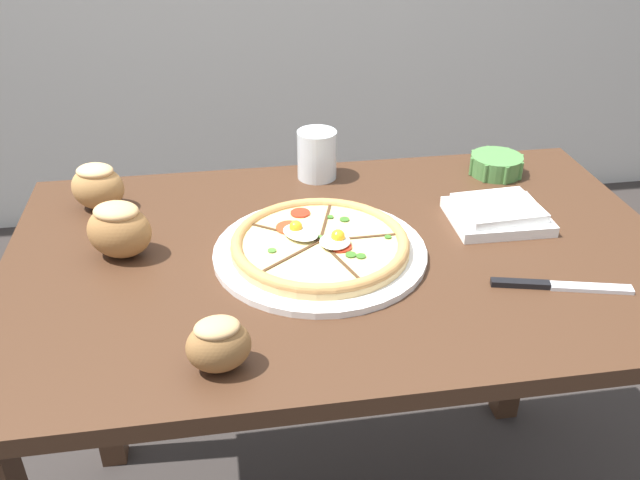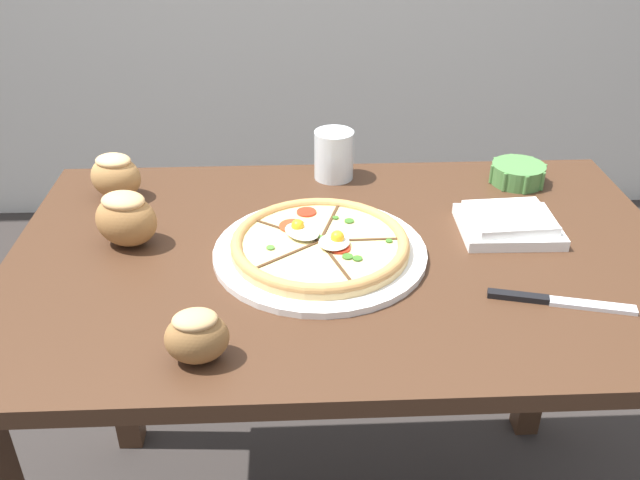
{
  "view_description": "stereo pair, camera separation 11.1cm",
  "coord_description": "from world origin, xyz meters",
  "views": [
    {
      "loc": [
        -0.2,
        -0.98,
        1.39
      ],
      "look_at": [
        -0.04,
        -0.01,
        0.8
      ],
      "focal_mm": 38.0,
      "sensor_mm": 36.0,
      "label": 1
    },
    {
      "loc": [
        -0.09,
        -0.99,
        1.39
      ],
      "look_at": [
        -0.04,
        -0.01,
        0.8
      ],
      "focal_mm": 38.0,
      "sensor_mm": 36.0,
      "label": 2
    }
  ],
  "objects": [
    {
      "name": "dining_table",
      "position": [
        0.0,
        0.0,
        0.64
      ],
      "size": [
        1.16,
        0.73,
        0.77
      ],
      "color": "#422819",
      "rests_on": "ground_plane"
    },
    {
      "name": "pizza",
      "position": [
        -0.04,
        -0.01,
        0.79
      ],
      "size": [
        0.36,
        0.36,
        0.05
      ],
      "color": "white",
      "rests_on": "dining_table"
    },
    {
      "name": "ramekin_bowl",
      "position": [
        0.38,
        0.26,
        0.79
      ],
      "size": [
        0.12,
        0.12,
        0.04
      ],
      "color": "#4C8442",
      "rests_on": "dining_table"
    },
    {
      "name": "napkin_folded",
      "position": [
        0.3,
        0.06,
        0.79
      ],
      "size": [
        0.18,
        0.15,
        0.04
      ],
      "rotation": [
        0.0,
        0.0,
        -0.02
      ],
      "color": "white",
      "rests_on": "dining_table"
    },
    {
      "name": "bread_piece_near",
      "position": [
        -0.43,
        0.23,
        0.82
      ],
      "size": [
        0.12,
        0.1,
        0.09
      ],
      "rotation": [
        0.0,
        0.0,
        2.84
      ],
      "color": "#B27F47",
      "rests_on": "dining_table"
    },
    {
      "name": "bread_piece_mid",
      "position": [
        -0.22,
        -0.27,
        0.81
      ],
      "size": [
        0.09,
        0.07,
        0.08
      ],
      "rotation": [
        0.0,
        0.0,
        0.09
      ],
      "color": "olive",
      "rests_on": "dining_table"
    },
    {
      "name": "bread_piece_far",
      "position": [
        -0.38,
        0.04,
        0.82
      ],
      "size": [
        0.13,
        0.11,
        0.1
      ],
      "rotation": [
        0.0,
        0.0,
        2.82
      ],
      "color": "#A3703D",
      "rests_on": "dining_table"
    },
    {
      "name": "knife_main",
      "position": [
        0.32,
        -0.17,
        0.78
      ],
      "size": [
        0.22,
        0.07,
        0.01
      ],
      "rotation": [
        0.0,
        0.0,
        -0.25
      ],
      "color": "silver",
      "rests_on": "dining_table"
    },
    {
      "name": "water_glass",
      "position": [
        0.0,
        0.3,
        0.82
      ],
      "size": [
        0.08,
        0.08,
        0.1
      ],
      "color": "white",
      "rests_on": "dining_table"
    }
  ]
}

